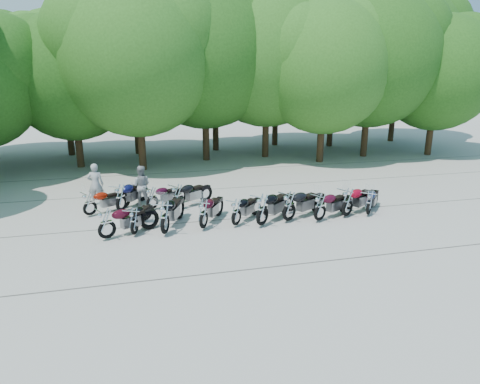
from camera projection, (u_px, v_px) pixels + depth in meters
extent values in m
plane|color=#9D978E|center=(250.00, 232.00, 15.80)|extent=(90.00, 90.00, 0.00)
cylinder|color=#3A2614|center=(78.00, 140.00, 25.68)|extent=(0.44, 0.44, 3.31)
sphere|color=#286319|center=(72.00, 77.00, 24.66)|extent=(7.31, 7.31, 7.31)
cylinder|color=#3A2614|center=(141.00, 137.00, 24.93)|extent=(0.44, 0.44, 3.93)
sphere|color=#357721|center=(136.00, 58.00, 23.72)|extent=(8.70, 8.70, 8.70)
cylinder|color=#3A2614|center=(206.00, 128.00, 27.56)|extent=(0.44, 0.44, 4.13)
sphere|color=#286319|center=(204.00, 54.00, 26.29)|extent=(9.13, 9.13, 9.13)
cylinder|color=#3A2614|center=(266.00, 127.00, 28.60)|extent=(0.44, 0.44, 4.09)
sphere|color=#357721|center=(267.00, 56.00, 27.33)|extent=(9.04, 9.04, 9.04)
cylinder|color=#3A2614|center=(321.00, 134.00, 27.10)|extent=(0.44, 0.44, 3.62)
sphere|color=#357721|center=(324.00, 68.00, 25.98)|extent=(8.00, 8.00, 8.00)
cylinder|color=#3A2614|center=(365.00, 127.00, 28.78)|extent=(0.44, 0.44, 3.98)
sphere|color=#286319|center=(371.00, 59.00, 27.55)|extent=(8.79, 8.79, 8.79)
cylinder|color=#3A2614|center=(430.00, 130.00, 29.37)|extent=(0.44, 0.44, 3.41)
sphere|color=#286319|center=(437.00, 73.00, 28.31)|extent=(7.53, 7.53, 7.53)
cylinder|color=#3A2614|center=(69.00, 130.00, 29.27)|extent=(0.44, 0.44, 3.52)
sphere|color=#357721|center=(63.00, 70.00, 28.18)|extent=(7.78, 7.78, 7.78)
cylinder|color=#3A2614|center=(137.00, 129.00, 29.80)|extent=(0.44, 0.44, 3.42)
sphere|color=#286319|center=(133.00, 73.00, 28.74)|extent=(7.56, 7.56, 7.56)
cylinder|color=#3A2614|center=(216.00, 126.00, 31.08)|extent=(0.44, 0.44, 3.56)
sphere|color=#286319|center=(215.00, 69.00, 29.98)|extent=(7.88, 7.88, 7.88)
cylinder|color=#3A2614|center=(275.00, 121.00, 33.10)|extent=(0.44, 0.44, 3.76)
sphere|color=#286319|center=(276.00, 65.00, 31.94)|extent=(8.31, 8.31, 8.31)
cylinder|color=#3A2614|center=(330.00, 122.00, 32.73)|extent=(0.44, 0.44, 3.63)
sphere|color=#357721|center=(334.00, 68.00, 31.61)|extent=(8.02, 8.02, 8.02)
cylinder|color=#3A2614|center=(393.00, 114.00, 34.84)|extent=(0.44, 0.44, 4.37)
sphere|color=#286319|center=(399.00, 52.00, 33.49)|extent=(9.67, 9.67, 9.67)
imported|color=#99989B|center=(96.00, 184.00, 18.68)|extent=(0.73, 0.53, 1.86)
imported|color=gray|center=(141.00, 185.00, 18.66)|extent=(0.99, 0.85, 1.77)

